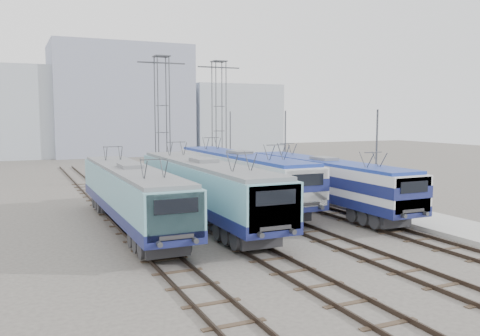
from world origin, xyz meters
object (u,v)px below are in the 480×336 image
at_px(catenary_tower_west, 162,115).
at_px(catenary_tower_east, 219,115).
at_px(locomotive_far_right, 325,179).
at_px(locomotive_center_right, 241,173).
at_px(locomotive_center_left, 205,186).
at_px(mast_rear, 230,144).
at_px(mast_mid, 285,151).
at_px(locomotive_far_left, 132,192).
at_px(mast_front, 376,164).

distance_m(catenary_tower_west, catenary_tower_east, 6.80).
relative_size(locomotive_far_right, catenary_tower_east, 1.45).
xyz_separation_m(locomotive_center_right, catenary_tower_west, (-2.25, 12.67, 4.25)).
height_order(locomotive_center_left, catenary_tower_east, catenary_tower_east).
xyz_separation_m(locomotive_far_right, mast_rear, (1.85, 20.91, 1.28)).
xyz_separation_m(catenary_tower_east, mast_mid, (2.10, -10.00, -3.14)).
relative_size(locomotive_center_left, catenary_tower_east, 1.55).
bearing_deg(mast_mid, locomotive_far_right, -101.73).
bearing_deg(locomotive_far_left, locomotive_center_right, 27.15).
bearing_deg(mast_mid, locomotive_center_right, -143.66).
relative_size(mast_mid, mast_rear, 1.00).
bearing_deg(catenary_tower_west, locomotive_center_left, -97.39).
relative_size(locomotive_far_left, mast_mid, 2.54).
relative_size(locomotive_far_right, mast_mid, 2.48).
bearing_deg(locomotive_far_left, mast_front, -10.03).
height_order(catenary_tower_west, mast_front, catenary_tower_west).
bearing_deg(catenary_tower_east, locomotive_center_right, -106.16).
distance_m(locomotive_center_right, catenary_tower_west, 13.55).
height_order(locomotive_center_left, mast_mid, mast_mid).
xyz_separation_m(catenary_tower_east, mast_rear, (2.10, 2.00, -3.14)).
xyz_separation_m(locomotive_center_left, locomotive_far_right, (9.00, 0.43, -0.09)).
bearing_deg(mast_front, catenary_tower_west, 113.27).
bearing_deg(mast_mid, locomotive_center_left, -139.29).
xyz_separation_m(locomotive_far_left, locomotive_center_left, (4.50, -0.05, 0.09)).
distance_m(catenary_tower_west, mast_rear, 9.99).
bearing_deg(mast_rear, locomotive_center_right, -110.85).
relative_size(mast_front, mast_rear, 1.00).
bearing_deg(locomotive_center_right, catenary_tower_east, 73.84).
relative_size(catenary_tower_east, mast_mid, 1.71).
height_order(locomotive_far_right, mast_front, mast_front).
distance_m(locomotive_far_left, locomotive_center_right, 10.12).
bearing_deg(mast_front, locomotive_center_left, 166.21).
height_order(locomotive_far_left, mast_front, mast_front).
relative_size(locomotive_center_right, catenary_tower_east, 1.57).
height_order(locomotive_center_right, locomotive_far_right, locomotive_center_right).
bearing_deg(locomotive_center_left, locomotive_far_right, 2.73).
bearing_deg(locomotive_far_right, catenary_tower_west, 111.76).
bearing_deg(catenary_tower_west, mast_rear, 24.94).
distance_m(locomotive_far_right, catenary_tower_east, 19.42).
xyz_separation_m(locomotive_far_right, catenary_tower_west, (-6.75, 16.91, 4.42)).
height_order(locomotive_far_left, locomotive_center_right, locomotive_center_right).
xyz_separation_m(locomotive_far_left, locomotive_center_right, (9.00, 4.62, 0.18)).
bearing_deg(mast_rear, mast_mid, -90.00).
distance_m(locomotive_center_right, mast_mid, 7.96).
xyz_separation_m(locomotive_far_left, catenary_tower_west, (6.75, 17.29, 4.43)).
bearing_deg(mast_front, mast_mid, 90.00).
height_order(locomotive_center_right, catenary_tower_east, catenary_tower_east).
xyz_separation_m(locomotive_center_left, catenary_tower_west, (2.25, 17.34, 4.33)).
height_order(locomotive_center_left, mast_front, mast_front).
height_order(mast_mid, mast_rear, same).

